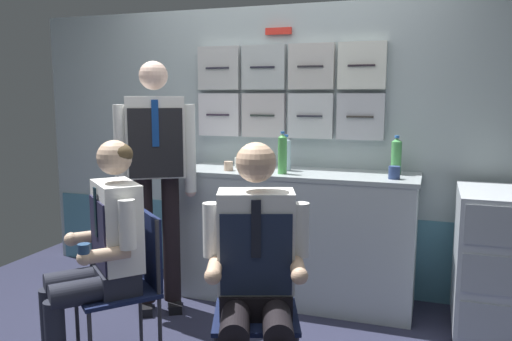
{
  "coord_description": "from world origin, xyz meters",
  "views": [
    {
      "loc": [
        1.12,
        -2.41,
        1.49
      ],
      "look_at": [
        0.17,
        0.32,
        1.06
      ],
      "focal_mm": 35.93,
      "sensor_mm": 36.0,
      "label": 1
    }
  ],
  "objects_px": {
    "crew_member_right": "(256,268)",
    "folding_chair_right": "(256,291)",
    "crew_member_left": "(102,248)",
    "crew_member_standing": "(156,164)",
    "folding_chair_left": "(133,273)",
    "water_bottle_tall": "(396,156)",
    "service_trolley": "(490,259)",
    "coffee_cup_spare": "(239,163)"
  },
  "relations": [
    {
      "from": "service_trolley",
      "to": "crew_member_standing",
      "type": "distance_m",
      "value": 2.22
    },
    {
      "from": "folding_chair_left",
      "to": "coffee_cup_spare",
      "type": "bearing_deg",
      "value": 82.57
    },
    {
      "from": "service_trolley",
      "to": "crew_member_standing",
      "type": "relative_size",
      "value": 0.54
    },
    {
      "from": "water_bottle_tall",
      "to": "coffee_cup_spare",
      "type": "bearing_deg",
      "value": -175.46
    },
    {
      "from": "crew_member_standing",
      "to": "water_bottle_tall",
      "type": "relative_size",
      "value": 6.41
    },
    {
      "from": "service_trolley",
      "to": "crew_member_left",
      "type": "height_order",
      "value": "crew_member_left"
    },
    {
      "from": "service_trolley",
      "to": "coffee_cup_spare",
      "type": "bearing_deg",
      "value": 173.89
    },
    {
      "from": "crew_member_standing",
      "to": "coffee_cup_spare",
      "type": "bearing_deg",
      "value": 51.37
    },
    {
      "from": "coffee_cup_spare",
      "to": "water_bottle_tall",
      "type": "bearing_deg",
      "value": 4.54
    },
    {
      "from": "crew_member_left",
      "to": "folding_chair_right",
      "type": "bearing_deg",
      "value": 6.02
    },
    {
      "from": "service_trolley",
      "to": "crew_member_left",
      "type": "xyz_separation_m",
      "value": [
        -1.98,
        -1.14,
        0.2
      ]
    },
    {
      "from": "crew_member_standing",
      "to": "crew_member_right",
      "type": "bearing_deg",
      "value": -40.78
    },
    {
      "from": "folding_chair_left",
      "to": "crew_member_left",
      "type": "xyz_separation_m",
      "value": [
        -0.11,
        -0.12,
        0.17
      ]
    },
    {
      "from": "folding_chair_left",
      "to": "crew_member_right",
      "type": "bearing_deg",
      "value": -13.41
    },
    {
      "from": "crew_member_standing",
      "to": "coffee_cup_spare",
      "type": "height_order",
      "value": "crew_member_standing"
    },
    {
      "from": "service_trolley",
      "to": "crew_member_right",
      "type": "bearing_deg",
      "value": -132.35
    },
    {
      "from": "service_trolley",
      "to": "crew_member_left",
      "type": "bearing_deg",
      "value": -150.04
    },
    {
      "from": "folding_chair_left",
      "to": "crew_member_right",
      "type": "relative_size",
      "value": 0.67
    },
    {
      "from": "folding_chair_right",
      "to": "crew_member_standing",
      "type": "height_order",
      "value": "crew_member_standing"
    },
    {
      "from": "crew_member_left",
      "to": "service_trolley",
      "type": "bearing_deg",
      "value": 29.96
    },
    {
      "from": "coffee_cup_spare",
      "to": "crew_member_right",
      "type": "bearing_deg",
      "value": -66.01
    },
    {
      "from": "crew_member_right",
      "to": "crew_member_left",
      "type": "bearing_deg",
      "value": 175.89
    },
    {
      "from": "folding_chair_right",
      "to": "crew_member_right",
      "type": "relative_size",
      "value": 0.67
    },
    {
      "from": "service_trolley",
      "to": "folding_chair_right",
      "type": "relative_size",
      "value": 1.07
    },
    {
      "from": "crew_member_left",
      "to": "folding_chair_left",
      "type": "bearing_deg",
      "value": 48.65
    },
    {
      "from": "folding_chair_left",
      "to": "crew_member_standing",
      "type": "height_order",
      "value": "crew_member_standing"
    },
    {
      "from": "crew_member_standing",
      "to": "folding_chair_left",
      "type": "bearing_deg",
      "value": -70.45
    },
    {
      "from": "crew_member_left",
      "to": "crew_member_standing",
      "type": "bearing_deg",
      "value": 99.77
    },
    {
      "from": "service_trolley",
      "to": "water_bottle_tall",
      "type": "distance_m",
      "value": 0.88
    },
    {
      "from": "crew_member_left",
      "to": "water_bottle_tall",
      "type": "height_order",
      "value": "crew_member_left"
    },
    {
      "from": "folding_chair_right",
      "to": "crew_member_left",
      "type": "bearing_deg",
      "value": -173.98
    },
    {
      "from": "folding_chair_left",
      "to": "crew_member_standing",
      "type": "bearing_deg",
      "value": 109.55
    },
    {
      "from": "crew_member_right",
      "to": "crew_member_standing",
      "type": "height_order",
      "value": "crew_member_standing"
    },
    {
      "from": "crew_member_left",
      "to": "coffee_cup_spare",
      "type": "bearing_deg",
      "value": 78.74
    },
    {
      "from": "folding_chair_right",
      "to": "crew_member_right",
      "type": "xyz_separation_m",
      "value": [
        0.05,
        -0.15,
        0.18
      ]
    },
    {
      "from": "crew_member_standing",
      "to": "water_bottle_tall",
      "type": "distance_m",
      "value": 1.64
    },
    {
      "from": "service_trolley",
      "to": "water_bottle_tall",
      "type": "height_order",
      "value": "water_bottle_tall"
    },
    {
      "from": "crew_member_right",
      "to": "water_bottle_tall",
      "type": "bearing_deg",
      "value": 71.24
    },
    {
      "from": "service_trolley",
      "to": "coffee_cup_spare",
      "type": "relative_size",
      "value": 11.51
    },
    {
      "from": "coffee_cup_spare",
      "to": "crew_member_left",
      "type": "bearing_deg",
      "value": -101.26
    },
    {
      "from": "crew_member_right",
      "to": "folding_chair_right",
      "type": "bearing_deg",
      "value": 109.55
    },
    {
      "from": "folding_chair_right",
      "to": "water_bottle_tall",
      "type": "xyz_separation_m",
      "value": [
        0.56,
        1.33,
        0.55
      ]
    }
  ]
}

